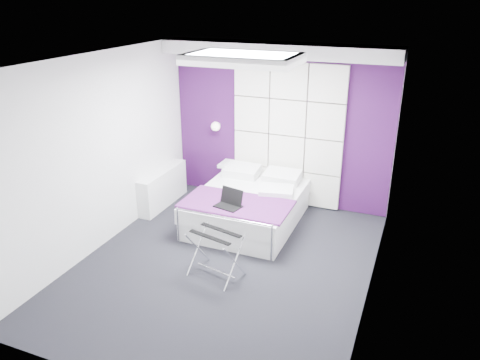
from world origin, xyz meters
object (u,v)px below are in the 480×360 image
(wall_lamp, at_px, (217,126))
(luggage_rack, at_px, (216,254))
(bed, at_px, (248,206))
(nightstand, at_px, (235,165))
(laptop, at_px, (229,202))
(radiator, at_px, (163,188))

(wall_lamp, bearing_deg, luggage_rack, -65.86)
(bed, bearing_deg, nightstand, 124.14)
(wall_lamp, distance_m, nightstand, 0.72)
(bed, distance_m, luggage_rack, 1.49)
(wall_lamp, relative_size, bed, 0.08)
(luggage_rack, bearing_deg, bed, 109.06)
(nightstand, relative_size, laptop, 1.38)
(radiator, relative_size, luggage_rack, 2.00)
(luggage_rack, bearing_deg, laptop, 116.25)
(nightstand, distance_m, laptop, 1.46)
(wall_lamp, height_order, luggage_rack, wall_lamp)
(nightstand, relative_size, luggage_rack, 0.81)
(bed, bearing_deg, wall_lamp, 136.52)
(wall_lamp, relative_size, nightstand, 0.31)
(radiator, xyz_separation_m, bed, (1.53, -0.09, -0.03))
(radiator, relative_size, nightstand, 2.47)
(bed, relative_size, nightstand, 3.81)
(radiator, xyz_separation_m, nightstand, (0.99, 0.72, 0.29))
(bed, xyz_separation_m, laptop, (-0.06, -0.57, 0.30))
(bed, height_order, laptop, laptop)
(radiator, height_order, luggage_rack, radiator)
(radiator, height_order, laptop, laptop)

